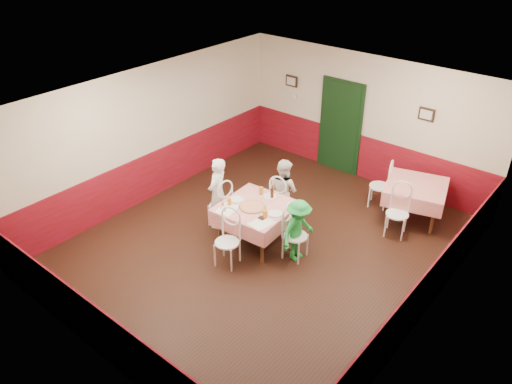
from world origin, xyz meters
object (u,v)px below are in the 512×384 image
Objects in this scene: chair_right at (295,236)px; main_table at (256,224)px; second_table at (414,202)px; chair_left at (220,206)px; chair_second_b at (397,214)px; diner_left at (218,193)px; glass_a at (229,202)px; diner_right at (298,231)px; glass_b at (265,214)px; glass_c at (261,191)px; diner_far at (283,190)px; wallet at (262,218)px; pizza at (252,207)px; chair_second_a at (380,186)px; chair_near at (227,243)px; chair_far at (281,201)px; beer_bottle at (272,193)px.

main_table is at bearing 87.61° from chair_right.
chair_right reaches higher than second_table.
chair_left is 1.00× the size of chair_second_b.
chair_right is at bearing 78.38° from diner_left.
diner_right reaches higher than glass_a.
glass_c is at bearing 133.87° from glass_b.
diner_left is (-0.90, -0.06, 0.34)m from main_table.
glass_c is 0.56m from diner_far.
wallet is at bearing 1.90° from glass_a.
second_table is 1.24× the size of chair_second_b.
wallet is (0.36, -0.18, -0.00)m from pizza.
chair_second_a is (2.00, 2.64, 0.00)m from chair_left.
chair_right is 6.07× the size of glass_c.
second_table is 1.24× the size of chair_left.
chair_left is 6.94× the size of glass_a.
chair_second_a is at bearing -117.96° from diner_far.
main_table is 0.62m from glass_b.
diner_far reaches higher than glass_a.
chair_near is 6.94× the size of glass_a.
second_table is 10.18× the size of wallet.
glass_a is (-0.37, -0.20, 0.05)m from pizza.
chair_far is 1.70m from chair_near.
chair_far is at bearing 103.45° from beer_bottle.
chair_right is 1.00× the size of chair_far.
wallet is 1.25m from diner_left.
chair_left is 1.26m from diner_far.
chair_far is 8.18× the size of wallet.
main_table is 8.23× the size of glass_c.
second_table is (1.90, 2.59, 0.00)m from main_table.
chair_second_b is at bearing 29.23° from chair_second_a.
glass_c is at bearing -161.04° from chair_second_b.
glass_b is 0.64m from diner_right.
chair_left is 1.25m from wallet.
main_table is 1.04× the size of diner_right.
pizza is 0.94m from diner_right.
chair_far is 3.94× the size of beer_bottle.
chair_second_b is at bearing -36.88° from chair_right.
chair_far is at bearing 93.81° from main_table.
diner_far reaches higher than chair_left.
chair_left is 0.77× the size of diner_right.
glass_a is at bearing -44.11° from chair_second_a.
chair_near is (-0.79, -0.90, 0.00)m from chair_right.
wallet is at bearing 65.57° from diner_left.
diner_left is (-0.71, -0.44, -0.12)m from glass_c.
chair_far is (0.79, 0.90, 0.00)m from chair_left.
diner_right is (1.75, 0.12, 0.14)m from chair_left.
chair_second_b is 8.18× the size of wallet.
chair_near is at bearing 132.61° from chair_right.
chair_second_b is (2.75, 1.89, 0.00)m from chair_left.
second_table is at bearing -28.86° from chair_right.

